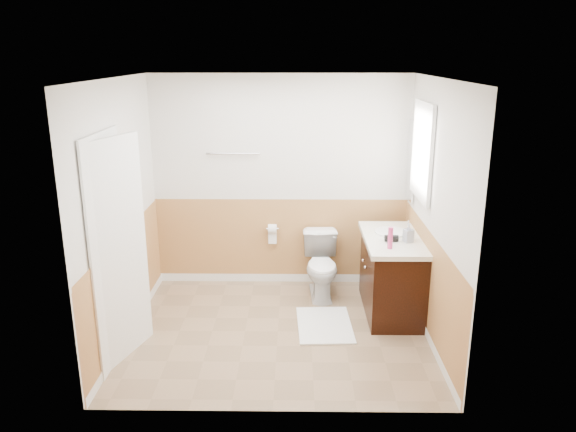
{
  "coord_description": "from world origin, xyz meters",
  "views": [
    {
      "loc": [
        0.17,
        -5.04,
        2.72
      ],
      "look_at": [
        0.1,
        0.25,
        1.15
      ],
      "focal_mm": 34.49,
      "sensor_mm": 36.0,
      "label": 1
    }
  ],
  "objects_px": {
    "soap_dispenser": "(408,233)",
    "toilet": "(322,266)",
    "lotion_bottle": "(390,238)",
    "bath_mat": "(325,325)",
    "vanity_cabinet": "(392,277)"
  },
  "relations": [
    {
      "from": "toilet",
      "to": "bath_mat",
      "type": "distance_m",
      "value": 0.84
    },
    {
      "from": "bath_mat",
      "to": "lotion_bottle",
      "type": "bearing_deg",
      "value": 1.24
    },
    {
      "from": "toilet",
      "to": "lotion_bottle",
      "type": "xyz_separation_m",
      "value": [
        0.63,
        -0.75,
        0.6
      ]
    },
    {
      "from": "soap_dispenser",
      "to": "toilet",
      "type": "bearing_deg",
      "value": 147.3
    },
    {
      "from": "bath_mat",
      "to": "lotion_bottle",
      "type": "xyz_separation_m",
      "value": [
        0.63,
        0.01,
        0.95
      ]
    },
    {
      "from": "vanity_cabinet",
      "to": "lotion_bottle",
      "type": "xyz_separation_m",
      "value": [
        -0.1,
        -0.35,
        0.56
      ]
    },
    {
      "from": "bath_mat",
      "to": "vanity_cabinet",
      "type": "height_order",
      "value": "vanity_cabinet"
    },
    {
      "from": "vanity_cabinet",
      "to": "toilet",
      "type": "bearing_deg",
      "value": 150.96
    },
    {
      "from": "bath_mat",
      "to": "vanity_cabinet",
      "type": "xyz_separation_m",
      "value": [
        0.73,
        0.36,
        0.39
      ]
    },
    {
      "from": "bath_mat",
      "to": "vanity_cabinet",
      "type": "relative_size",
      "value": 0.73
    },
    {
      "from": "toilet",
      "to": "bath_mat",
      "type": "height_order",
      "value": "toilet"
    },
    {
      "from": "bath_mat",
      "to": "lotion_bottle",
      "type": "height_order",
      "value": "lotion_bottle"
    },
    {
      "from": "toilet",
      "to": "vanity_cabinet",
      "type": "bearing_deg",
      "value": -31.47
    },
    {
      "from": "vanity_cabinet",
      "to": "lotion_bottle",
      "type": "height_order",
      "value": "lotion_bottle"
    },
    {
      "from": "lotion_bottle",
      "to": "soap_dispenser",
      "type": "height_order",
      "value": "lotion_bottle"
    }
  ]
}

